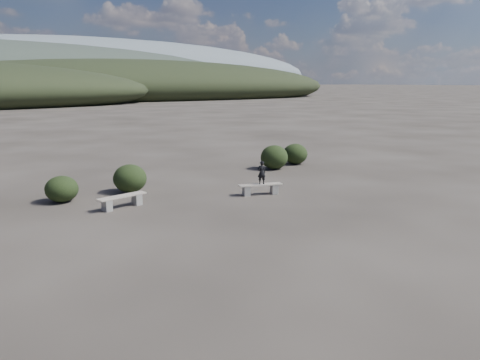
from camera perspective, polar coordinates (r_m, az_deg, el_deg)
ground at (r=13.83m, az=8.22°, el=-6.95°), size 1200.00×1200.00×0.00m
bench_left at (r=17.28m, az=-14.16°, el=-2.42°), size 1.86×0.78×0.46m
bench_right at (r=18.70m, az=2.50°, el=-1.02°), size 1.79×0.83×0.44m
seated_person at (r=18.58m, az=2.65°, el=0.92°), size 0.39×0.30×0.94m
shrub_a at (r=18.76m, az=-20.92°, el=-1.03°), size 1.22×1.22×1.00m
shrub_b at (r=19.56m, az=-13.27°, el=0.19°), size 1.35×1.35×1.16m
shrub_d at (r=24.25m, az=4.20°, el=2.79°), size 1.42×1.42×1.24m
shrub_e at (r=25.86m, az=6.75°, el=3.18°), size 1.35×1.35×1.12m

